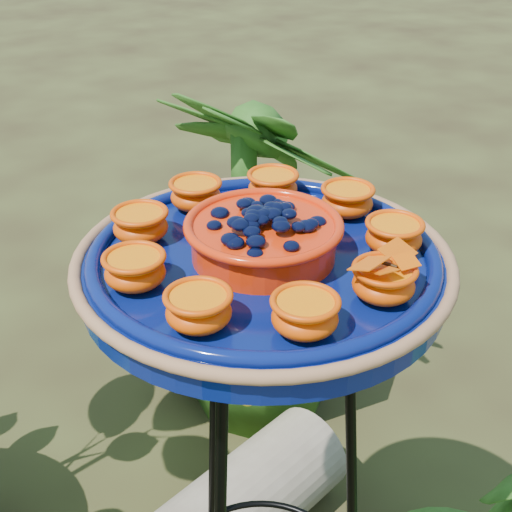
# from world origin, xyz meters

# --- Properties ---
(tripod_stand) EXTENTS (0.36, 0.38, 0.96)m
(tripod_stand) POSITION_xyz_m (0.15, -0.10, 0.58)
(tripod_stand) COLOR black
(tripod_stand) RESTS_ON ground
(feeder_dish) EXTENTS (0.51, 0.51, 0.11)m
(feeder_dish) POSITION_xyz_m (0.15, -0.10, 1.01)
(feeder_dish) COLOR #071355
(feeder_dish) RESTS_ON tripod_stand
(shrub_back_right) EXTENTS (0.69, 0.69, 0.98)m
(shrub_back_right) POSITION_xyz_m (0.66, 0.60, 0.49)
(shrub_back_right) COLOR #234813
(shrub_back_right) RESTS_ON ground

